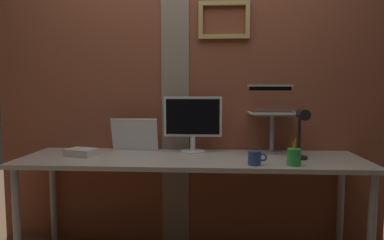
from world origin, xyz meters
TOP-DOWN VIEW (x-y plane):
  - brick_wall_back at (-0.00, 0.42)m, footprint 3.03×0.16m
  - desk at (0.04, 0.05)m, footprint 2.36×0.63m
  - monitor at (0.04, 0.24)m, footprint 0.43×0.18m
  - laptop_stand at (0.63, 0.24)m, footprint 0.28×0.22m
  - laptop at (0.63, 0.31)m, footprint 0.35×0.28m
  - whiteboard_panel at (-0.40, 0.27)m, footprint 0.35×0.08m
  - desk_lamp at (0.77, -0.01)m, footprint 0.12×0.20m
  - pen_cup at (0.69, -0.17)m, footprint 0.08×0.08m
  - coffee_mug at (0.45, -0.17)m, footprint 0.12×0.08m
  - paper_clutter_stack at (-0.73, 0.05)m, footprint 0.23×0.19m

SIDE VIEW (x-z plane):
  - desk at x=0.04m, z-range 0.31..1.05m
  - paper_clutter_stack at x=-0.73m, z-range 0.75..0.80m
  - coffee_mug at x=0.45m, z-range 0.75..0.84m
  - pen_cup at x=0.69m, z-range 0.71..0.89m
  - whiteboard_panel at x=-0.40m, z-range 0.75..1.00m
  - laptop_stand at x=0.63m, z-range 0.80..1.09m
  - desk_lamp at x=0.77m, z-range 0.79..1.13m
  - monitor at x=0.04m, z-range 0.78..1.20m
  - laptop at x=0.63m, z-range 0.99..1.20m
  - brick_wall_back at x=0.00m, z-range 0.00..2.40m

